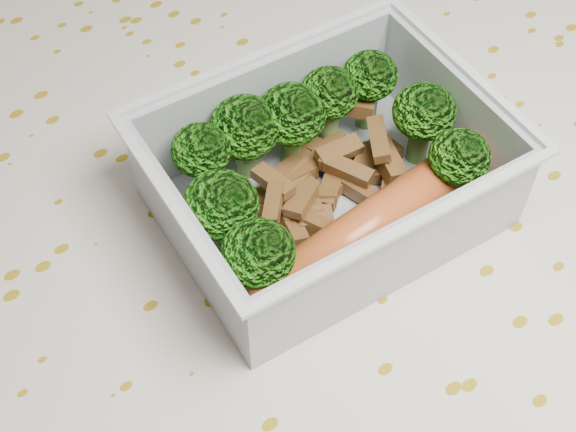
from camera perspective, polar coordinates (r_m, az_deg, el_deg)
dining_table at (r=0.54m, az=0.09°, el=-7.56°), size 1.40×0.90×0.75m
tablecloth at (r=0.50m, az=0.10°, el=-4.70°), size 1.46×0.96×0.19m
lunch_container at (r=0.47m, az=2.76°, el=2.33°), size 0.21×0.17×0.07m
broccoli_florets at (r=0.46m, az=1.19°, el=4.94°), size 0.18×0.13×0.06m
meat_pile at (r=0.48m, az=2.79°, el=2.58°), size 0.11×0.08×0.03m
sausage at (r=0.45m, az=6.10°, el=-0.63°), size 0.17×0.03×0.03m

